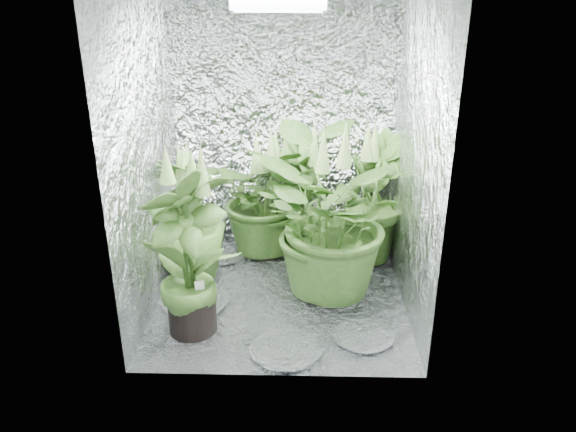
% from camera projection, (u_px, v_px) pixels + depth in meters
% --- Properties ---
extents(ground, '(1.60, 1.60, 0.00)m').
position_uv_depth(ground, '(281.00, 296.00, 3.72)').
color(ground, white).
rests_on(ground, ground).
extents(walls, '(1.62, 1.62, 2.00)m').
position_uv_depth(walls, '(280.00, 151.00, 3.32)').
color(walls, white).
rests_on(walls, ground).
extents(grow_lamp, '(0.50, 0.30, 0.22)m').
position_uv_depth(grow_lamp, '(279.00, 2.00, 3.00)').
color(grow_lamp, gray).
rests_on(grow_lamp, ceiling).
extents(plant_a, '(0.93, 0.93, 0.97)m').
position_uv_depth(plant_a, '(265.00, 197.00, 4.13)').
color(plant_a, black).
rests_on(plant_a, ground).
extents(plant_b, '(0.64, 0.64, 1.02)m').
position_uv_depth(plant_b, '(301.00, 197.00, 4.12)').
color(plant_b, black).
rests_on(plant_b, ground).
extents(plant_c, '(0.53, 0.53, 1.03)m').
position_uv_depth(plant_c, '(372.00, 200.00, 4.03)').
color(plant_c, black).
rests_on(plant_c, ground).
extents(plant_d, '(0.60, 0.60, 0.96)m').
position_uv_depth(plant_d, '(190.00, 220.00, 3.79)').
color(plant_d, black).
rests_on(plant_d, ground).
extents(plant_e, '(1.15, 1.15, 1.16)m').
position_uv_depth(plant_e, '(327.00, 219.00, 3.50)').
color(plant_e, black).
rests_on(plant_e, ground).
extents(plant_f, '(0.76, 0.76, 1.13)m').
position_uv_depth(plant_f, '(188.00, 252.00, 3.17)').
color(plant_f, black).
rests_on(plant_f, ground).
extents(circulation_fan, '(0.15, 0.27, 0.31)m').
position_uv_depth(circulation_fan, '(368.00, 247.00, 4.10)').
color(circulation_fan, black).
rests_on(circulation_fan, ground).
extents(plant_label, '(0.06, 0.04, 0.09)m').
position_uv_depth(plant_label, '(200.00, 289.00, 3.22)').
color(plant_label, white).
rests_on(plant_label, plant_f).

